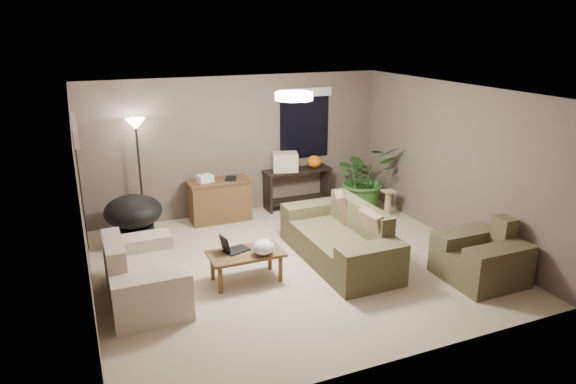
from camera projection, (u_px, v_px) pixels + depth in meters
name	position (u px, v px, depth m)	size (l,w,h in m)	color
room_shell	(294.00, 182.00, 7.13)	(5.50, 5.50, 5.50)	#C5B493
main_sofa	(341.00, 241.00, 7.57)	(0.95, 2.20, 0.85)	#4A452C
throw_pillows	(357.00, 216.00, 7.55)	(0.39, 1.38, 0.47)	#8C7251
loveseat	(142.00, 277.00, 6.49)	(0.90, 1.60, 0.85)	beige
armchair	(481.00, 259.00, 6.98)	(0.95, 1.00, 0.85)	#4C472E
coffee_table	(246.00, 256.00, 6.92)	(1.00, 0.55, 0.42)	brown
laptop	(232.00, 247.00, 6.91)	(0.41, 0.32, 0.24)	black
plastic_bag	(264.00, 247.00, 6.81)	(0.29, 0.26, 0.21)	white
desk	(220.00, 200.00, 9.09)	(1.10, 0.50, 0.75)	brown
desk_papers	(210.00, 178.00, 8.89)	(0.72, 0.31, 0.12)	silver
console_table	(297.00, 185.00, 9.75)	(1.30, 0.40, 0.75)	black
pumpkin	(314.00, 162.00, 9.75)	(0.28, 0.28, 0.23)	orange
cardboard_box	(285.00, 162.00, 9.51)	(0.46, 0.34, 0.34)	beige
papasan_chair	(134.00, 216.00, 8.08)	(1.12, 1.12, 0.80)	black
floor_lamp	(137.00, 138.00, 8.31)	(0.32, 0.32, 1.91)	black
ceiling_fixture	(294.00, 96.00, 6.76)	(0.50, 0.50, 0.10)	white
houseplant	(364.00, 185.00, 9.55)	(1.14, 1.27, 0.99)	#2D5923
cat_scratching_post	(388.00, 205.00, 9.31)	(0.32, 0.32, 0.50)	tan
window_left	(78.00, 159.00, 6.22)	(0.05, 1.56, 1.33)	black
window_back	(305.00, 112.00, 9.61)	(1.06, 0.05, 1.33)	black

